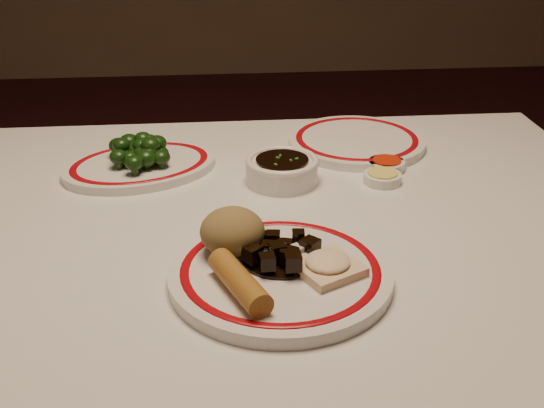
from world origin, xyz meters
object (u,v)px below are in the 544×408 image
Objects in this scene: fried_wonton at (327,265)px; broccoli_plate at (140,166)px; rice_mound at (232,231)px; dining_table at (258,274)px; spring_roll at (240,282)px; stirfry_heap at (278,252)px; main_plate at (280,274)px; broccoli_pile at (140,150)px; soy_bowl at (282,171)px.

fried_wonton reaches higher than broccoli_plate.
rice_mound is at bearing -65.32° from broccoli_plate.
rice_mound is at bearing 152.88° from fried_wonton.
spring_roll reaches higher than dining_table.
spring_roll is 0.12m from fried_wonton.
fried_wonton is 0.07m from stirfry_heap.
main_plate is 0.42m from broccoli_pile.
dining_table is at bearing 113.40° from fried_wonton.
broccoli_pile reaches higher than broccoli_plate.
main_plate is at bearing -38.78° from rice_mound.
main_plate is at bearing -96.27° from soy_bowl.
stirfry_heap is 0.40m from broccoli_pile.
stirfry_heap is (0.05, 0.07, -0.00)m from spring_roll.
rice_mound is at bearing 141.22° from main_plate.
rice_mound is (-0.06, 0.05, 0.04)m from main_plate.
spring_roll reaches higher than soy_bowl.
stirfry_heap is at bearing -59.74° from broccoli_plate.
stirfry_heap is 0.89× the size of soy_bowl.
broccoli_plate is at bearing 109.29° from broccoli_pile.
fried_wonton is at bearing -27.12° from rice_mound.
fried_wonton is at bearing -66.60° from dining_table.
spring_roll is at bearing -87.39° from rice_mound.
spring_roll is 1.16× the size of fried_wonton.
spring_roll is (-0.05, -0.05, 0.02)m from main_plate.
main_plate is at bearing -83.73° from dining_table.
soy_bowl is at bearing -16.24° from broccoli_plate.
dining_table is 0.25m from spring_roll.
broccoli_pile is at bearing -70.71° from broccoli_plate.
broccoli_plate is 0.25m from soy_bowl.
soy_bowl is at bearing 69.84° from dining_table.
stirfry_heap is at bearing -97.03° from soy_bowl.
broccoli_pile is at bearing 132.87° from dining_table.
spring_roll is 1.03× the size of broccoli_pile.
broccoli_plate is at bearing 87.61° from spring_roll.
dining_table is 0.19m from stirfry_heap.
fried_wonton reaches higher than main_plate.
fried_wonton is at bearing -55.09° from broccoli_pile.
stirfry_heap is at bearing 95.35° from main_plate.
main_plate is (0.02, -0.16, 0.10)m from dining_table.
spring_roll is (-0.04, -0.21, 0.13)m from dining_table.
soy_bowl is (0.09, 0.35, -0.01)m from spring_roll.
broccoli_plate is (-0.27, 0.38, -0.02)m from fried_wonton.
rice_mound reaches higher than broccoli_pile.
fried_wonton is at bearing -12.30° from main_plate.
rice_mound is 0.27m from soy_bowl.
rice_mound is at bearing 70.26° from spring_roll.
spring_roll reaches higher than fried_wonton.
dining_table is 3.60× the size of main_plate.
spring_roll is 0.09m from stirfry_heap.
stirfry_heap is (-0.00, 0.02, 0.02)m from main_plate.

